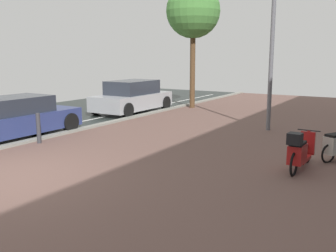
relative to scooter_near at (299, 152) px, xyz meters
name	(u,v)px	position (x,y,z in m)	size (l,w,h in m)	color
ground	(54,194)	(-3.56, -3.76, -0.45)	(21.00, 40.00, 0.13)	#212725
scooter_near	(299,152)	(0.00, 0.00, 0.00)	(0.52, 1.76, 0.95)	black
parked_car_near	(15,118)	(-8.31, -0.94, 0.16)	(1.78, 4.08, 1.26)	navy
parked_car_far	(132,97)	(-8.42, 5.27, 0.23)	(1.87, 3.98, 1.40)	#A2A4A9
lamp_post	(273,29)	(-1.96, 4.23, 2.91)	(0.20, 0.52, 6.04)	slate
street_tree	(193,12)	(-6.80, 7.92, 4.06)	(2.52, 2.52, 5.79)	brown
bollard_far	(38,128)	(-7.04, -1.13, 0.01)	(0.12, 0.12, 0.88)	#38383D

